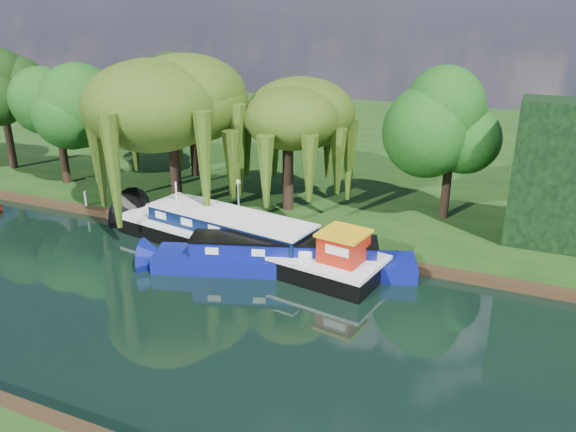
% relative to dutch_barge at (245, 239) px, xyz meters
% --- Properties ---
extents(ground, '(120.00, 120.00, 0.00)m').
position_rel_dutch_barge_xyz_m(ground, '(-2.89, -6.75, -0.86)').
color(ground, black).
extents(far_bank, '(120.00, 52.00, 0.45)m').
position_rel_dutch_barge_xyz_m(far_bank, '(-2.89, 27.25, -0.63)').
color(far_bank, black).
rests_on(far_bank, ground).
extents(dutch_barge, '(16.75, 6.32, 3.45)m').
position_rel_dutch_barge_xyz_m(dutch_barge, '(0.00, 0.00, 0.00)').
color(dutch_barge, black).
rests_on(dutch_barge, ground).
extents(narrowboat, '(13.60, 6.47, 1.98)m').
position_rel_dutch_barge_xyz_m(narrowboat, '(2.92, -1.19, -0.15)').
color(narrowboat, navy).
rests_on(narrowboat, ground).
extents(willow_left, '(7.82, 7.82, 9.37)m').
position_rel_dutch_barge_xyz_m(willow_left, '(-7.01, 3.78, 6.40)').
color(willow_left, black).
rests_on(willow_left, far_bank).
extents(willow_right, '(6.23, 6.23, 7.59)m').
position_rel_dutch_barge_xyz_m(willow_right, '(-0.25, 6.56, 5.13)').
color(willow_right, black).
rests_on(willow_right, far_bank).
extents(tree_far_left, '(5.28, 5.28, 8.50)m').
position_rel_dutch_barge_xyz_m(tree_far_left, '(-18.05, 5.24, 5.41)').
color(tree_far_left, black).
rests_on(tree_far_left, far_bank).
extents(tree_far_back, '(5.13, 5.13, 8.63)m').
position_rel_dutch_barge_xyz_m(tree_far_back, '(-25.17, 6.64, 5.62)').
color(tree_far_back, black).
rests_on(tree_far_back, far_bank).
extents(tree_far_mid, '(5.24, 5.24, 8.57)m').
position_rel_dutch_barge_xyz_m(tree_far_mid, '(-10.13, 10.77, 5.50)').
color(tree_far_mid, black).
rests_on(tree_far_mid, far_bank).
extents(tree_far_right, '(4.90, 4.90, 8.02)m').
position_rel_dutch_barge_xyz_m(tree_far_right, '(9.41, 9.15, 5.11)').
color(tree_far_right, black).
rests_on(tree_far_right, far_bank).
extents(conifer_hedge, '(6.00, 3.00, 8.00)m').
position_rel_dutch_barge_xyz_m(conifer_hedge, '(16.11, 7.25, 3.59)').
color(conifer_hedge, black).
rests_on(conifer_hedge, far_bank).
extents(lamppost, '(0.36, 0.36, 2.56)m').
position_rel_dutch_barge_xyz_m(lamppost, '(-2.39, 3.75, 1.56)').
color(lamppost, silver).
rests_on(lamppost, far_bank).
extents(mooring_posts, '(19.16, 0.16, 1.00)m').
position_rel_dutch_barge_xyz_m(mooring_posts, '(-3.39, 1.65, 0.09)').
color(mooring_posts, silver).
rests_on(mooring_posts, far_bank).
extents(reeds_near, '(33.70, 1.50, 1.10)m').
position_rel_dutch_barge_xyz_m(reeds_near, '(3.99, -14.32, -0.31)').
color(reeds_near, '#1B4412').
rests_on(reeds_near, ground).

